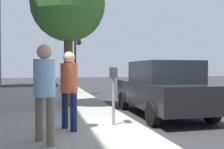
% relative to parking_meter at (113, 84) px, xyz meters
% --- Properties ---
extents(ground_plane, '(80.00, 80.00, 0.00)m').
position_rel_parking_meter_xyz_m(ground_plane, '(0.09, -0.69, -1.17)').
color(ground_plane, '#2B2B2D').
rests_on(ground_plane, ground).
extents(sidewalk_slab, '(28.00, 6.00, 0.15)m').
position_rel_parking_meter_xyz_m(sidewalk_slab, '(0.09, 2.31, -1.09)').
color(sidewalk_slab, gray).
rests_on(sidewalk_slab, ground_plane).
extents(parking_meter, '(0.36, 0.12, 1.41)m').
position_rel_parking_meter_xyz_m(parking_meter, '(0.00, 0.00, 0.00)').
color(parking_meter, gray).
rests_on(parking_meter, sidewalk_slab).
extents(pedestrian_at_meter, '(0.50, 0.38, 1.76)m').
position_rel_parking_meter_xyz_m(pedestrian_at_meter, '(-0.24, 1.09, 0.02)').
color(pedestrian_at_meter, '#191E4C').
rests_on(pedestrian_at_meter, sidewalk_slab).
extents(pedestrian_bystander, '(0.49, 0.40, 1.82)m').
position_rel_parking_meter_xyz_m(pedestrian_bystander, '(-1.16, 1.62, 0.07)').
color(pedestrian_bystander, '#726656').
rests_on(pedestrian_bystander, sidewalk_slab).
extents(parked_sedan_near, '(4.44, 2.05, 1.77)m').
position_rel_parking_meter_xyz_m(parked_sedan_near, '(1.56, -2.04, -0.27)').
color(parked_sedan_near, black).
rests_on(parked_sedan_near, ground_plane).
extents(street_tree, '(2.75, 2.75, 5.15)m').
position_rel_parking_meter_xyz_m(street_tree, '(3.55, 0.80, 2.73)').
color(street_tree, brown).
rests_on(street_tree, sidewalk_slab).
extents(traffic_signal, '(0.24, 0.44, 3.60)m').
position_rel_parking_meter_xyz_m(traffic_signal, '(8.65, -0.10, 1.41)').
color(traffic_signal, black).
rests_on(traffic_signal, sidewalk_slab).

